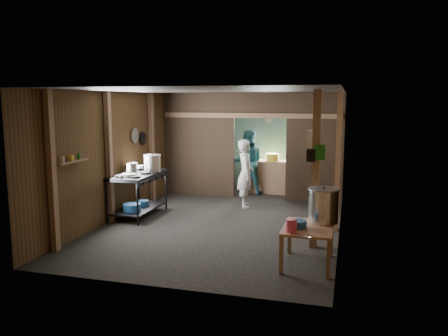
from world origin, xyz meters
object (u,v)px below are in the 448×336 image
(stove_pot_large, at_px, (153,163))
(pink_bucket, at_px, (291,226))
(gas_range, at_px, (138,195))
(prep_table, at_px, (308,246))
(stock_pot, at_px, (323,206))
(cook, at_px, (245,173))
(yellow_tub, at_px, (272,157))

(stove_pot_large, relative_size, pink_bucket, 2.00)
(gas_range, height_order, prep_table, gas_range)
(stock_pot, distance_m, cook, 3.60)
(prep_table, distance_m, pink_bucket, 0.56)
(prep_table, distance_m, stock_pot, 0.66)
(gas_range, bearing_deg, yellow_tub, 53.63)
(prep_table, xyz_separation_m, stock_pot, (0.19, 0.32, 0.54))
(pink_bucket, height_order, cook, cook)
(cook, bearing_deg, yellow_tub, -27.23)
(pink_bucket, bearing_deg, stove_pot_large, 140.96)
(stock_pot, relative_size, yellow_tub, 1.58)
(stove_pot_large, relative_size, stock_pot, 0.69)
(stove_pot_large, height_order, cook, cook)
(prep_table, height_order, stock_pot, stock_pot)
(cook, bearing_deg, pink_bucket, -174.77)
(pink_bucket, bearing_deg, stock_pot, 59.29)
(gas_range, relative_size, prep_table, 1.55)
(pink_bucket, xyz_separation_m, yellow_tub, (-1.19, 5.46, 0.27))
(prep_table, bearing_deg, pink_bucket, -120.79)
(gas_range, relative_size, yellow_tub, 4.51)
(yellow_tub, bearing_deg, gas_range, -126.37)
(stock_pot, distance_m, yellow_tub, 5.05)
(gas_range, relative_size, stove_pot_large, 4.15)
(prep_table, height_order, pink_bucket, pink_bucket)
(stock_pot, bearing_deg, gas_range, 157.08)
(pink_bucket, relative_size, yellow_tub, 0.54)
(gas_range, height_order, stove_pot_large, stove_pot_large)
(gas_range, distance_m, cook, 2.46)
(stove_pot_large, xyz_separation_m, yellow_tub, (2.14, 2.75, -0.13))
(gas_range, height_order, yellow_tub, yellow_tub)
(stock_pot, xyz_separation_m, yellow_tub, (-1.59, 4.79, 0.11))
(stove_pot_large, height_order, yellow_tub, stove_pot_large)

